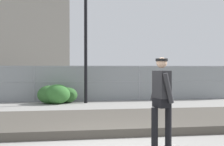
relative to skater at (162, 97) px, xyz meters
name	(u,v)px	position (x,y,z in m)	size (l,w,h in m)	color
gravel_berm	(104,121)	(-0.72, 3.26, -1.02)	(14.94, 3.56, 0.22)	#4C473F
skater	(162,97)	(0.00, 0.00, 0.00)	(0.72, 0.62, 1.84)	#B2ADA8
chain_fence	(88,83)	(-0.72, 9.86, -0.20)	(16.48, 0.06, 1.85)	gray
street_lamp	(86,8)	(-0.90, 9.02, 3.55)	(0.44, 0.44, 7.64)	black
parked_car_near	(25,82)	(-4.40, 13.54, -0.29)	(4.53, 2.20, 1.66)	maroon
shrub_left	(49,95)	(-2.67, 9.01, -0.69)	(1.14, 0.94, 0.88)	#2D5B28
shrub_center	(57,94)	(-2.27, 8.84, -0.65)	(1.23, 1.00, 0.95)	#336B2D
shrub_right	(67,95)	(-1.79, 9.27, -0.74)	(0.99, 0.81, 0.77)	#2D5B28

